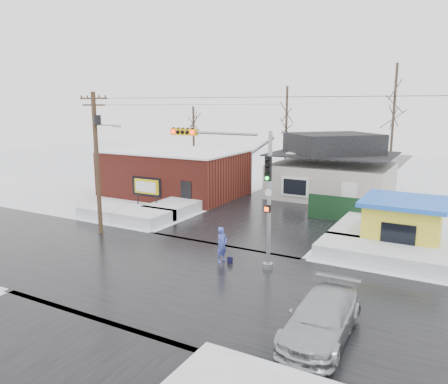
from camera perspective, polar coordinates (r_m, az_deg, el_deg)
The scene contains 20 objects.
ground at distance 22.17m, azimuth -7.16°, elevation -10.57°, with size 120.00×120.00×0.00m, color white.
road_ns at distance 22.17m, azimuth -7.16°, elevation -10.55°, with size 10.00×120.00×0.02m, color black.
road_ew at distance 22.17m, azimuth -7.16°, elevation -10.55°, with size 120.00×10.00×0.02m, color black.
snowbank_nw at distance 32.66m, azimuth -12.75°, elevation -2.79°, with size 7.00×3.00×0.80m, color white.
snowbank_ne at distance 25.02m, azimuth 20.17°, elevation -7.63°, with size 7.00×3.00×0.80m, color white.
snowbank_nside_w at distance 35.30m, azimuth -4.92°, elevation -1.48°, with size 3.00×8.00×0.80m, color white.
snowbank_nside_e at distance 30.05m, azimuth 17.92°, elevation -4.31°, with size 3.00×8.00×0.80m, color white.
traffic_signal at distance 22.13m, azimuth 2.20°, elevation 1.72°, with size 6.05×0.68×7.00m.
utility_pole at distance 28.60m, azimuth -16.21°, elevation 4.65°, with size 3.15×0.44×9.00m.
brick_building at distance 40.44m, azimuth -6.53°, elevation 2.57°, with size 12.20×8.20×4.12m.
marquee_sign at distance 34.18m, azimuth -10.10°, elevation 0.57°, with size 2.20×0.21×2.55m.
house at distance 40.25m, azimuth 13.95°, elevation 3.05°, with size 10.40×8.40×5.76m.
kiosk at distance 27.51m, azimuth 22.34°, elevation -3.77°, with size 4.60×4.60×2.88m.
fence at distance 31.92m, azimuth 17.80°, elevation -2.46°, with size 8.00×0.12×1.80m, color black.
tree_far_left at distance 45.51m, azimuth 8.20°, elevation 10.95°, with size 3.00×3.00×10.00m.
tree_far_mid at distance 44.97m, azimuth 21.49°, elevation 12.31°, with size 3.00×3.00×12.00m.
tree_far_west at distance 48.31m, azimuth -4.02°, elevation 9.17°, with size 3.00×3.00×8.00m.
pedestrian at distance 23.19m, azimuth -0.27°, elevation -6.94°, with size 0.70×0.46×1.92m, color #4453BF.
car at distance 16.63m, azimuth 12.62°, elevation -15.76°, with size 2.11×5.20×1.51m, color #A3A6AA.
shopping_bag at distance 23.26m, azimuth 0.78°, elevation -8.94°, with size 0.28×0.12×0.35m, color black.
Camera 1 is at (12.25, -16.51, 8.29)m, focal length 35.00 mm.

